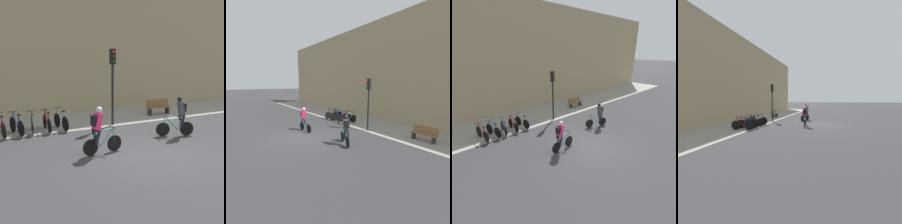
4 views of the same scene
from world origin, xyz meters
The scene contains 12 objects.
ground centered at (0.00, 0.00, 0.00)m, with size 200.00×200.00×0.00m, color #333335.
kerb_strip centered at (0.00, 6.75, 0.00)m, with size 44.00×4.50×0.01m, color gray.
building_facade centered at (0.00, 9.30, 4.71)m, with size 44.00×0.60×9.43m, color tan.
cyclist_pink centered at (-1.63, 0.92, 0.95)m, with size 1.61×0.46×1.74m.
cyclist_grey centered at (2.59, 1.55, 0.95)m, with size 1.60×0.70×1.75m.
parked_bike_0 centered at (-4.36, 5.15, 0.41)m, with size 0.46×1.73×0.99m.
parked_bike_1 centered at (-3.67, 5.15, 0.41)m, with size 0.47×1.67×0.99m.
parked_bike_2 centered at (-2.98, 5.15, 0.39)m, with size 0.49×1.64×0.95m.
parked_bike_3 centered at (-2.28, 5.15, 0.40)m, with size 0.46×1.67×0.97m.
parked_bike_4 centered at (-1.59, 5.15, 0.41)m, with size 0.46×1.68×0.98m.
traffic_light_pole centered at (1.02, 4.79, 2.62)m, with size 0.26×0.30×3.80m.
bench centered at (4.69, 5.94, 0.47)m, with size 1.57×0.44×0.89m.
Camera 1 is at (-6.28, -8.83, 3.62)m, focal length 50.00 mm.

